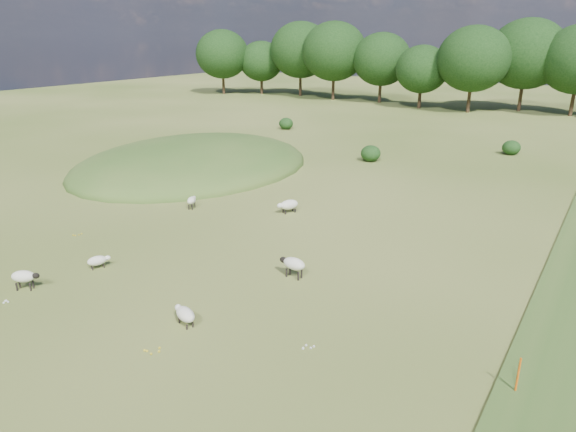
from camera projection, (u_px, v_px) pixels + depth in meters
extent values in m
plane|color=#3F591B|center=(379.00, 166.00, 39.83)|extent=(160.00, 160.00, 0.00)
ellipsoid|color=#33561E|center=(194.00, 166.00, 39.72)|extent=(16.00, 20.00, 4.00)
cylinder|color=black|center=(223.00, 83.00, 87.06)|extent=(0.44, 0.44, 3.77)
ellipsoid|color=black|center=(222.00, 54.00, 85.52)|extent=(8.81, 8.81, 7.93)
cylinder|color=black|center=(262.00, 85.00, 87.29)|extent=(0.44, 0.44, 3.12)
ellipsoid|color=black|center=(261.00, 61.00, 86.01)|extent=(7.28, 7.28, 6.55)
cylinder|color=black|center=(300.00, 83.00, 84.33)|extent=(0.44, 0.44, 4.21)
ellipsoid|color=black|center=(301.00, 50.00, 82.61)|extent=(9.83, 9.83, 8.84)
cylinder|color=black|center=(333.00, 86.00, 79.25)|extent=(0.44, 0.44, 4.18)
ellipsoid|color=black|center=(334.00, 51.00, 77.54)|extent=(9.75, 9.75, 8.78)
cylinder|color=black|center=(380.00, 90.00, 76.02)|extent=(0.44, 0.44, 3.61)
ellipsoid|color=black|center=(382.00, 59.00, 74.55)|extent=(8.41, 8.41, 7.57)
cylinder|color=black|center=(420.00, 97.00, 70.22)|extent=(0.44, 0.44, 3.02)
ellipsoid|color=black|center=(422.00, 69.00, 68.99)|extent=(7.04, 7.04, 6.34)
cylinder|color=black|center=(469.00, 97.00, 66.24)|extent=(0.44, 0.44, 3.90)
ellipsoid|color=black|center=(474.00, 59.00, 64.65)|extent=(9.09, 9.09, 8.18)
cylinder|color=black|center=(521.00, 95.00, 67.31)|extent=(0.44, 0.44, 4.22)
ellipsoid|color=black|center=(527.00, 54.00, 65.58)|extent=(9.85, 9.85, 8.86)
cylinder|color=black|center=(573.00, 100.00, 63.40)|extent=(0.44, 0.44, 3.94)
ellipsoid|color=black|center=(371.00, 153.00, 41.04)|extent=(1.58, 1.58, 1.29)
ellipsoid|color=black|center=(511.00, 148.00, 43.31)|extent=(1.49, 1.49, 1.22)
ellipsoid|color=black|center=(286.00, 124.00, 54.91)|extent=(1.51, 1.51, 1.24)
cylinder|color=#D8590C|center=(518.00, 376.00, 14.38)|extent=(0.06, 0.06, 1.20)
ellipsoid|color=beige|center=(185.00, 314.00, 17.90)|extent=(1.06, 0.77, 0.49)
ellipsoid|color=silver|center=(178.00, 308.00, 18.27)|extent=(0.37, 0.32, 0.25)
cylinder|color=black|center=(179.00, 321.00, 18.14)|extent=(0.07, 0.07, 0.18)
cylinder|color=black|center=(185.00, 318.00, 18.28)|extent=(0.07, 0.07, 0.18)
cylinder|color=black|center=(187.00, 327.00, 17.74)|extent=(0.07, 0.07, 0.18)
cylinder|color=black|center=(193.00, 325.00, 17.88)|extent=(0.07, 0.07, 0.18)
ellipsoid|color=beige|center=(294.00, 264.00, 21.35)|extent=(1.03, 0.57, 0.52)
ellipsoid|color=black|center=(283.00, 260.00, 21.64)|extent=(0.34, 0.26, 0.26)
cylinder|color=black|center=(287.00, 273.00, 21.56)|extent=(0.07, 0.07, 0.37)
cylinder|color=black|center=(290.00, 271.00, 21.76)|extent=(0.07, 0.07, 0.37)
cylinder|color=black|center=(298.00, 276.00, 21.25)|extent=(0.07, 0.07, 0.37)
cylinder|color=black|center=(302.00, 274.00, 21.44)|extent=(0.07, 0.07, 0.37)
ellipsoid|color=beige|center=(192.00, 200.00, 29.90)|extent=(0.73, 0.92, 0.42)
ellipsoid|color=silver|center=(194.00, 198.00, 30.30)|extent=(0.29, 0.32, 0.21)
cylinder|color=black|center=(192.00, 205.00, 30.25)|extent=(0.06, 0.06, 0.30)
cylinder|color=black|center=(195.00, 205.00, 30.22)|extent=(0.06, 0.06, 0.30)
cylinder|color=black|center=(189.00, 207.00, 29.81)|extent=(0.06, 0.06, 0.30)
cylinder|color=black|center=(192.00, 208.00, 29.78)|extent=(0.06, 0.06, 0.30)
ellipsoid|color=beige|center=(97.00, 261.00, 22.28)|extent=(0.74, 0.93, 0.42)
ellipsoid|color=silver|center=(107.00, 258.00, 22.49)|extent=(0.29, 0.33, 0.21)
cylinder|color=black|center=(103.00, 265.00, 22.58)|extent=(0.06, 0.06, 0.15)
cylinder|color=black|center=(104.00, 266.00, 22.41)|extent=(0.06, 0.06, 0.15)
cylinder|color=black|center=(92.00, 267.00, 22.34)|extent=(0.06, 0.06, 0.15)
cylinder|color=black|center=(93.00, 269.00, 22.18)|extent=(0.06, 0.06, 0.15)
ellipsoid|color=beige|center=(289.00, 205.00, 29.22)|extent=(1.02, 1.24, 0.56)
ellipsoid|color=silver|center=(280.00, 206.00, 28.93)|extent=(0.40, 0.44, 0.28)
cylinder|color=black|center=(285.00, 213.00, 29.09)|extent=(0.08, 0.08, 0.20)
cylinder|color=black|center=(283.00, 211.00, 29.31)|extent=(0.08, 0.08, 0.20)
cylinder|color=black|center=(295.00, 211.00, 29.38)|extent=(0.08, 0.08, 0.20)
cylinder|color=black|center=(293.00, 209.00, 29.61)|extent=(0.08, 0.08, 0.20)
ellipsoid|color=beige|center=(23.00, 276.00, 20.35)|extent=(1.05, 0.92, 0.48)
ellipsoid|color=black|center=(36.00, 276.00, 20.33)|extent=(0.38, 0.35, 0.24)
cylinder|color=black|center=(33.00, 284.00, 20.60)|extent=(0.07, 0.07, 0.34)
cylinder|color=black|center=(30.00, 287.00, 20.38)|extent=(0.07, 0.07, 0.34)
cylinder|color=black|center=(20.00, 284.00, 20.60)|extent=(0.07, 0.07, 0.34)
cylinder|color=black|center=(17.00, 287.00, 20.38)|extent=(0.07, 0.07, 0.34)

